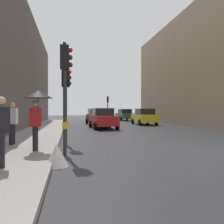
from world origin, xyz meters
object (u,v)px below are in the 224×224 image
Objects in this scene: traffic_light_near_left at (65,78)px; pedestrian_with_umbrella at (37,103)px; car_dark_suv at (97,117)px; car_yellow_taxi at (144,117)px; warning_sign_triangle at (57,155)px; pedestrian_with_black_backpack at (11,120)px; pedestrian_in_dark_coat at (1,128)px; traffic_light_far_median at (108,104)px; car_green_estate at (124,115)px; traffic_light_near_right at (66,91)px; car_red_sedan at (103,118)px.

traffic_light_near_left reaches higher than pedestrian_with_umbrella.
car_dark_suv is at bearing 79.03° from traffic_light_near_left.
warning_sign_triangle is at bearing -117.29° from car_yellow_taxi.
pedestrian_with_black_backpack is (-10.43, -12.96, 0.29)m from car_yellow_taxi.
pedestrian_in_dark_coat is at bearing -79.58° from pedestrian_with_black_backpack.
traffic_light_near_left is (-5.54, -22.67, 0.21)m from traffic_light_far_median.
traffic_light_near_left is 3.28m from pedestrian_with_black_backpack.
pedestrian_in_dark_coat is at bearing -110.81° from car_green_estate.
traffic_light_near_left reaches higher than car_yellow_taxi.
traffic_light_near_left reaches higher than pedestrian_with_black_backpack.
car_dark_suv is 17.94m from warning_sign_triangle.
traffic_light_near_left is at bearing 81.89° from warning_sign_triangle.
traffic_light_near_right is 0.84× the size of car_green_estate.
car_yellow_taxi is at bearing 57.69° from pedestrian_with_umbrella.
car_dark_suv is (3.12, 13.81, -1.60)m from traffic_light_near_right.
car_dark_suv is at bearing 75.46° from pedestrian_with_umbrella.
car_dark_suv is (-2.42, -6.57, -1.64)m from traffic_light_far_median.
pedestrian_in_dark_coat reaches higher than warning_sign_triangle.
traffic_light_near_left is 16.51m from car_dark_suv.
traffic_light_far_median is at bearing 76.27° from traffic_light_near_left.
traffic_light_near_right is at bearing -110.92° from car_green_estate.
car_green_estate is 25.95m from pedestrian_with_umbrella.
pedestrian_with_umbrella reaches higher than car_green_estate.
car_red_sedan is 10.40m from pedestrian_with_black_backpack.
traffic_light_near_right is 14.25m from car_dark_suv.
pedestrian_with_umbrella reaches higher than warning_sign_triangle.
traffic_light_far_median reaches higher than car_green_estate.
pedestrian_with_umbrella is 2.47m from warning_sign_triangle.
pedestrian_with_umbrella is (-0.98, 0.28, -0.89)m from traffic_light_near_left.
car_red_sedan is (3.00, 10.79, -1.85)m from traffic_light_near_left.
traffic_light_far_median is at bearing -148.92° from car_green_estate.
pedestrian_with_black_backpack is at bearing -115.32° from car_green_estate.
warning_sign_triangle is at bearing -100.73° from car_dark_suv.
traffic_light_far_median reaches higher than car_red_sedan.
car_red_sedan is 1.00× the size of car_green_estate.
traffic_light_near_left is at bearing -39.09° from pedestrian_with_black_backpack.
pedestrian_with_black_backpack reaches higher than warning_sign_triangle.
pedestrian_with_umbrella is at bearing 113.13° from warning_sign_triangle.
car_yellow_taxi is at bearing 56.73° from traffic_light_near_right.
pedestrian_with_umbrella is at bearing -50.80° from pedestrian_with_black_backpack.
traffic_light_near_right is at bearing -105.21° from traffic_light_far_median.
pedestrian_with_umbrella is at bearing -110.76° from car_red_sedan.
traffic_light_far_median is 25.62m from pedestrian_in_dark_coat.
pedestrian_in_dark_coat is (-10.01, -26.34, 0.25)m from car_green_estate.
car_yellow_taxi is 18.34m from warning_sign_triangle.
car_yellow_taxi is at bearing 62.71° from warning_sign_triangle.
car_red_sedan is 0.99× the size of car_dark_suv.
traffic_light_near_right is at bearing 90.04° from traffic_light_near_left.
warning_sign_triangle is (1.33, 0.39, -0.81)m from pedestrian_in_dark_coat.
pedestrian_with_umbrella is (-9.44, -24.15, 0.96)m from car_green_estate.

